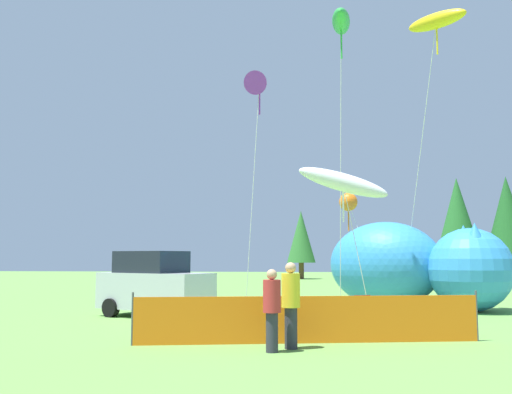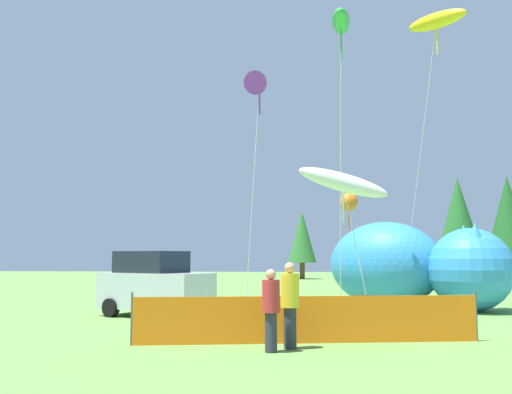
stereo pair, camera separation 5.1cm
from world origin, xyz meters
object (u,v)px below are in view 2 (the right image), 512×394
Objects in this scene: inflatable_cat at (411,268)px; kite_white_ghost at (343,183)px; kite_orange_flower at (349,202)px; folding_chair at (365,309)px; spectator_in_green_shirt at (271,307)px; spectator_in_white_shirt at (290,301)px; kite_yellow_hero at (436,22)px; kite_green_fish at (341,23)px; parked_car at (154,285)px; kite_purple_delta at (260,82)px.

kite_white_ghost reaches higher than inflatable_cat.
inflatable_cat is 1.50× the size of kite_orange_flower.
folding_chair is 5.06m from spectator_in_green_shirt.
kite_yellow_hero is (5.22, 8.20, 9.77)m from spectator_in_white_shirt.
folding_chair is at bearing -90.93° from kite_orange_flower.
kite_white_ghost is (-3.71, -2.48, -6.36)m from kite_yellow_hero.
kite_green_fish is at bearing 169.30° from folding_chair.
kite_orange_flower reaches higher than parked_car.
inflatable_cat is (9.29, 4.08, 0.52)m from parked_car.
kite_yellow_hero is 1.20× the size of kite_purple_delta.
kite_orange_flower is at bearing 50.66° from kite_purple_delta.
spectator_in_white_shirt is at bearing -25.68° from parked_car.
kite_orange_flower is at bearing 156.92° from folding_chair.
kite_orange_flower is 0.95× the size of kite_white_ghost.
kite_purple_delta reaches higher than spectator_in_green_shirt.
inflatable_cat is 4.17× the size of spectator_in_green_shirt.
kite_white_ghost reaches higher than parked_car.
kite_purple_delta is at bearing -131.53° from inflatable_cat.
kite_yellow_hero reaches higher than inflatable_cat.
kite_orange_flower is at bearing 123.47° from kite_yellow_hero.
spectator_in_white_shirt is at bearing 52.19° from spectator_in_green_shirt.
kite_green_fish is at bearing -149.88° from kite_yellow_hero.
kite_orange_flower is 0.43× the size of kite_yellow_hero.
spectator_in_white_shirt is at bearing -104.81° from kite_white_ghost.
kite_yellow_hero is at bearing -2.24° from kite_purple_delta.
kite_green_fish reaches higher than kite_orange_flower.
kite_yellow_hero is at bearing 57.21° from spectator_in_green_shirt.
kite_orange_flower is at bearing 79.33° from spectator_in_green_shirt.
parked_car reaches higher than spectator_in_white_shirt.
parked_car is 10.16m from inflatable_cat.
parked_car is 10.21m from kite_orange_flower.
parked_car is 8.00m from spectator_in_white_shirt.
spectator_in_white_shirt is at bearing -80.08° from kite_purple_delta.
spectator_in_white_shirt is 10.97m from kite_green_fish.
kite_green_fish is at bearing 73.54° from spectator_in_green_shirt.
spectator_in_green_shirt is at bearing -100.67° from kite_orange_flower.
kite_white_ghost is at bearing -96.80° from kite_green_fish.
folding_chair is 6.96m from inflatable_cat.
kite_orange_flower reaches higher than spectator_in_green_shirt.
kite_orange_flower is (2.13, 12.87, 3.44)m from spectator_in_white_shirt.
kite_white_ghost is (-0.47, 1.77, 3.92)m from folding_chair.
inflatable_cat reaches higher than spectator_in_green_shirt.
inflatable_cat is 9.46m from kite_purple_delta.
kite_white_ghost is at bearing 172.83° from folding_chair.
kite_green_fish reaches higher than parked_car.
inflatable_cat reaches higher than spectator_in_white_shirt.
folding_chair is at bearing 61.89° from spectator_in_green_shirt.
spectator_in_green_shirt is at bearing -50.27° from folding_chair.
parked_car is 0.88× the size of kite_orange_flower.
spectator_in_green_shirt is 0.64m from spectator_in_white_shirt.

